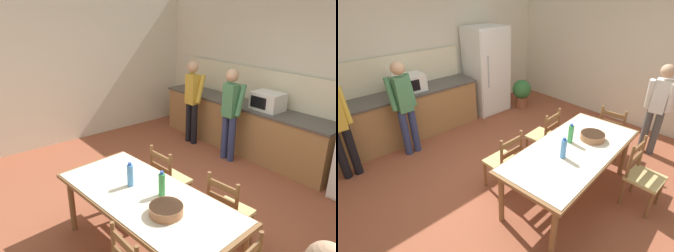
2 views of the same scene
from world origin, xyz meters
TOP-DOWN VIEW (x-y plane):
  - ground_plane at (0.00, 0.00)m, footprint 8.32×8.32m
  - wall_back at (0.00, 2.66)m, footprint 6.52×0.12m
  - wall_left at (-3.26, 0.00)m, footprint 0.12×5.20m
  - kitchen_counter at (-0.84, 2.23)m, footprint 3.57×0.66m
  - counter_splashback at (-0.84, 2.54)m, footprint 3.53×0.03m
  - microwave at (-0.30, 2.21)m, footprint 0.50×0.39m
  - dining_table at (0.44, -0.80)m, footprint 2.18×1.11m
  - bottle_near_centre at (0.17, -0.82)m, footprint 0.07×0.07m
  - bottle_off_centre at (0.53, -0.67)m, footprint 0.07×0.07m
  - serving_bowl at (0.81, -0.84)m, footprint 0.32×0.32m
  - chair_side_far_left at (-0.10, -0.08)m, footprint 0.44×0.42m
  - chair_side_far_right at (0.85, -0.00)m, footprint 0.46×0.44m
  - person_at_sink at (-1.63, 1.71)m, footprint 0.40×0.28m
  - person_at_counter at (-0.66, 1.69)m, footprint 0.40×0.28m

SIDE VIEW (x-z plane):
  - ground_plane at x=0.00m, z-range 0.00..0.00m
  - chair_side_far_left at x=-0.10m, z-range -0.01..0.90m
  - chair_side_far_right at x=0.85m, z-range -0.01..0.90m
  - kitchen_counter at x=-0.84m, z-range 0.00..0.90m
  - dining_table at x=0.44m, z-range 0.31..1.06m
  - serving_bowl at x=0.81m, z-range 0.76..0.85m
  - bottle_near_centre at x=0.17m, z-range 0.75..1.02m
  - bottle_off_centre at x=0.53m, z-range 0.75..1.02m
  - person_at_counter at x=-0.66m, z-range 0.10..1.71m
  - person_at_sink at x=-1.63m, z-range 0.10..1.71m
  - microwave at x=-0.30m, z-range 0.90..1.20m
  - counter_splashback at x=-0.84m, z-range 0.90..1.50m
  - wall_back at x=0.00m, z-range 0.00..2.90m
  - wall_left at x=-3.26m, z-range 0.00..2.90m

